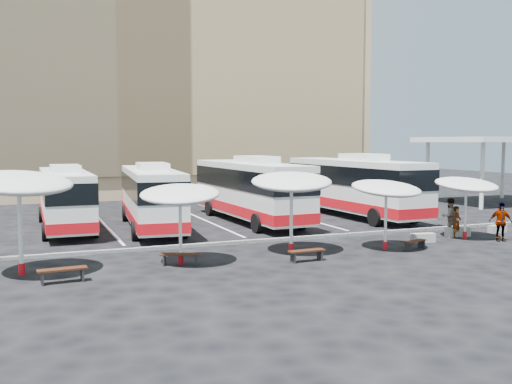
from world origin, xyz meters
name	(u,v)px	position (x,y,z in m)	size (l,w,h in m)	color
ground	(260,244)	(0.00, 0.00, 0.00)	(120.00, 120.00, 0.00)	black
sandstone_building	(135,61)	(0.00, 31.87, 12.63)	(42.00, 18.25, 29.60)	tan
service_canopy	(495,141)	(24.00, 10.00, 4.87)	(10.00, 8.00, 5.20)	white
curb_divider	(256,241)	(0.00, 0.50, 0.07)	(34.00, 0.25, 0.15)	black
bay_lines	(209,222)	(0.00, 8.00, 0.01)	(24.15, 12.00, 0.01)	white
bus_0	(65,196)	(-8.19, 8.54, 1.83)	(2.66, 11.30, 3.59)	white
bus_1	(151,195)	(-3.73, 6.92, 1.89)	(3.53, 11.81, 3.69)	white
bus_2	(249,188)	(2.34, 7.39, 2.04)	(3.19, 12.65, 4.00)	white
bus_3	(353,184)	(9.45, 7.12, 2.09)	(3.32, 12.95, 4.08)	white
sunshade_0	(19,183)	(-10.38, -2.58, 3.34)	(4.95, 4.98, 3.93)	white
sunshade_1	(180,194)	(-4.58, -2.90, 2.77)	(4.02, 4.05, 3.26)	white
sunshade_2	(291,182)	(0.46, -2.42, 3.09)	(4.49, 4.51, 3.64)	white
sunshade_3	(386,189)	(4.70, -3.31, 2.74)	(3.32, 3.36, 3.22)	white
sunshade_4	(466,185)	(10.10, -2.33, 2.69)	(3.16, 3.20, 3.17)	white
wood_bench_0	(62,272)	(-9.08, -4.30, 0.38)	(1.67, 0.56, 0.50)	black
wood_bench_1	(180,256)	(-4.66, -3.12, 0.36)	(1.59, 0.99, 0.48)	black
wood_bench_2	(307,253)	(0.26, -4.29, 0.36)	(1.55, 0.47, 0.47)	black
wood_bench_3	(415,243)	(5.93, -3.82, 0.31)	(1.37, 0.80, 0.41)	black
conc_bench_0	(423,238)	(7.48, -2.42, 0.22)	(1.15, 0.38, 0.43)	gray
conc_bench_1	(458,232)	(10.15, -1.77, 0.24)	(1.28, 0.43, 0.48)	gray
conc_bench_2	(497,229)	(13.04, -1.50, 0.20)	(1.07, 0.36, 0.40)	gray
passenger_0	(457,222)	(9.90, -1.96, 0.80)	(0.58, 0.38, 1.60)	black
passenger_1	(450,216)	(10.22, -1.07, 0.95)	(0.93, 0.72, 1.90)	black
passenger_2	(501,222)	(11.15, -3.57, 0.95)	(1.11, 0.46, 1.89)	black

